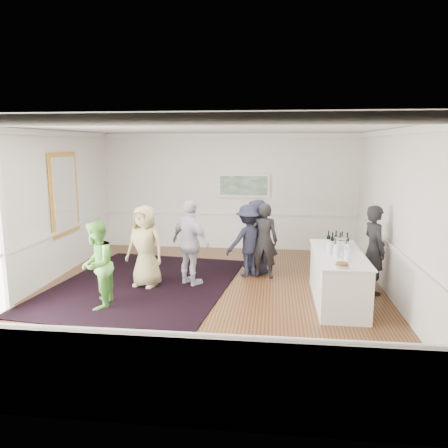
# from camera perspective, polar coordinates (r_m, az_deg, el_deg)

# --- Properties ---
(floor) EXTENTS (8.00, 8.00, 0.00)m
(floor) POSITION_cam_1_polar(r_m,az_deg,el_deg) (8.60, -2.11, -9.33)
(floor) COLOR brown
(floor) RESTS_ON ground
(ceiling) EXTENTS (7.00, 8.00, 0.02)m
(ceiling) POSITION_cam_1_polar(r_m,az_deg,el_deg) (8.10, -2.26, 12.51)
(ceiling) COLOR white
(ceiling) RESTS_ON wall_back
(wall_left) EXTENTS (0.02, 8.00, 3.20)m
(wall_left) POSITION_cam_1_polar(r_m,az_deg,el_deg) (9.39, -23.82, 1.54)
(wall_left) COLOR white
(wall_left) RESTS_ON floor
(wall_right) EXTENTS (0.02, 8.00, 3.20)m
(wall_right) POSITION_cam_1_polar(r_m,az_deg,el_deg) (8.41, 22.10, 0.73)
(wall_right) COLOR white
(wall_right) RESTS_ON floor
(wall_back) EXTENTS (7.00, 0.02, 3.20)m
(wall_back) POSITION_cam_1_polar(r_m,az_deg,el_deg) (12.13, 0.69, 4.25)
(wall_back) COLOR white
(wall_back) RESTS_ON floor
(wall_front) EXTENTS (7.00, 0.02, 3.20)m
(wall_front) POSITION_cam_1_polar(r_m,az_deg,el_deg) (4.38, -10.19, -7.07)
(wall_front) COLOR white
(wall_front) RESTS_ON floor
(wainscoting) EXTENTS (7.00, 8.00, 1.00)m
(wainscoting) POSITION_cam_1_polar(r_m,az_deg,el_deg) (8.44, -2.13, -6.13)
(wainscoting) COLOR white
(wainscoting) RESTS_ON floor
(mirror) EXTENTS (0.05, 1.25, 1.85)m
(mirror) POSITION_cam_1_polar(r_m,az_deg,el_deg) (10.47, -20.11, 3.73)
(mirror) COLOR gold
(mirror) RESTS_ON wall_left
(landscape_painting) EXTENTS (1.44, 0.06, 0.66)m
(landscape_painting) POSITION_cam_1_polar(r_m,az_deg,el_deg) (12.02, 2.57, 5.05)
(landscape_painting) COLOR white
(landscape_painting) RESTS_ON wall_back
(area_rug) EXTENTS (3.99, 4.94, 0.02)m
(area_rug) POSITION_cam_1_polar(r_m,az_deg,el_deg) (9.36, -10.45, -7.76)
(area_rug) COLOR black
(area_rug) RESTS_ON floor
(serving_table) EXTENTS (0.88, 2.32, 0.94)m
(serving_table) POSITION_cam_1_polar(r_m,az_deg,el_deg) (8.40, 14.63, -6.76)
(serving_table) COLOR white
(serving_table) RESTS_ON floor
(bartender) EXTENTS (0.57, 0.72, 1.75)m
(bartender) POSITION_cam_1_polar(r_m,az_deg,el_deg) (9.02, 19.01, -3.18)
(bartender) COLOR black
(bartender) RESTS_ON floor
(guest_tan) EXTENTS (0.94, 0.74, 1.69)m
(guest_tan) POSITION_cam_1_polar(r_m,az_deg,el_deg) (9.05, -10.27, -2.89)
(guest_tan) COLOR tan
(guest_tan) RESTS_ON floor
(guest_green) EXTENTS (0.69, 0.84, 1.58)m
(guest_green) POSITION_cam_1_polar(r_m,az_deg,el_deg) (8.09, -16.29, -5.15)
(guest_green) COLOR #62BA4A
(guest_green) RESTS_ON floor
(guest_lilac) EXTENTS (1.10, 0.97, 1.78)m
(guest_lilac) POSITION_cam_1_polar(r_m,az_deg,el_deg) (9.01, -4.38, -2.52)
(guest_lilac) COLOR silver
(guest_lilac) RESTS_ON floor
(guest_dark_a) EXTENTS (1.20, 1.05, 1.61)m
(guest_dark_a) POSITION_cam_1_polar(r_m,az_deg,el_deg) (9.64, 3.24, -2.18)
(guest_dark_a) COLOR #1E2032
(guest_dark_a) RESTS_ON floor
(guest_dark_b) EXTENTS (0.63, 0.44, 1.66)m
(guest_dark_b) POSITION_cam_1_polar(r_m,az_deg,el_deg) (9.55, 5.24, -2.17)
(guest_dark_b) COLOR black
(guest_dark_b) RESTS_ON floor
(guest_navy) EXTENTS (0.96, 0.96, 1.68)m
(guest_navy) POSITION_cam_1_polar(r_m,az_deg,el_deg) (9.89, 4.31, -1.65)
(guest_navy) COLOR #1E2032
(guest_navy) RESTS_ON floor
(wine_bottles) EXTENTS (0.41, 0.28, 0.31)m
(wine_bottles) POSITION_cam_1_polar(r_m,az_deg,el_deg) (8.75, 14.62, -1.87)
(wine_bottles) COLOR black
(wine_bottles) RESTS_ON serving_table
(juice_pitchers) EXTENTS (0.39, 0.63, 0.24)m
(juice_pitchers) POSITION_cam_1_polar(r_m,az_deg,el_deg) (7.94, 14.93, -3.39)
(juice_pitchers) COLOR #64AF3E
(juice_pitchers) RESTS_ON serving_table
(ice_bucket) EXTENTS (0.26, 0.26, 0.25)m
(ice_bucket) POSITION_cam_1_polar(r_m,az_deg,el_deg) (8.43, 14.97, -2.63)
(ice_bucket) COLOR silver
(ice_bucket) RESTS_ON serving_table
(nut_bowl) EXTENTS (0.23, 0.23, 0.07)m
(nut_bowl) POSITION_cam_1_polar(r_m,az_deg,el_deg) (7.33, 15.17, -5.22)
(nut_bowl) COLOR white
(nut_bowl) RESTS_ON serving_table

